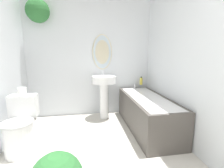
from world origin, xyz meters
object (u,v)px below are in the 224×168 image
toilet (20,129)px  bathtub (147,112)px  shampoo_bottle (141,81)px  toilet_paper_roll (22,91)px  pedestal_sink (104,89)px

toilet → bathtub: toilet is taller
bathtub → shampoo_bottle: bearing=78.9°
toilet_paper_roll → pedestal_sink: bearing=31.2°
toilet → bathtub: (1.86, 0.35, -0.02)m
toilet → toilet_paper_roll: 0.49m
pedestal_sink → bathtub: (0.65, -0.57, -0.31)m
pedestal_sink → toilet_paper_roll: bearing=-148.8°
pedestal_sink → bathtub: size_ratio=0.59×
bathtub → toilet: bearing=-169.2°
shampoo_bottle → toilet_paper_roll: size_ratio=1.52×
bathtub → shampoo_bottle: (0.14, 0.69, 0.41)m
toilet_paper_roll → toilet: bearing=-90.0°
toilet → shampoo_bottle: 2.28m
toilet → toilet_paper_roll: (0.00, 0.19, 0.45)m
toilet → pedestal_sink: bearing=37.5°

